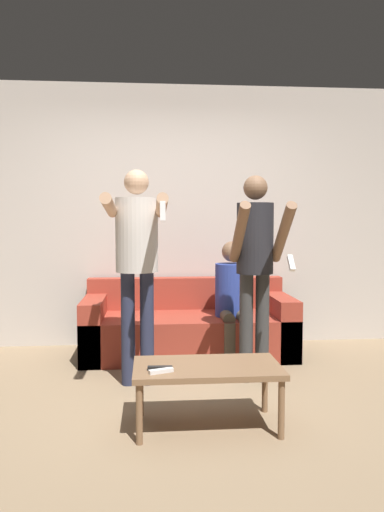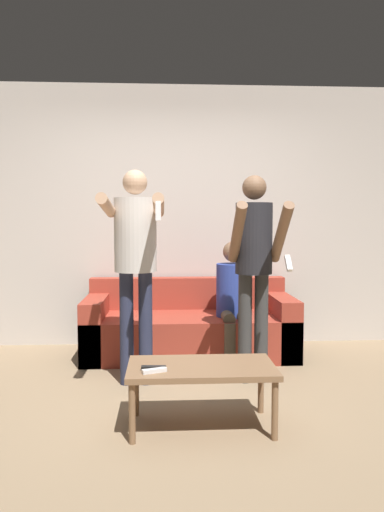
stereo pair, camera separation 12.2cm
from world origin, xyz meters
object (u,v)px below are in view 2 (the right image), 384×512
person_seated (234,296)px  coffee_table (201,372)px  remote_near (154,371)px  couch (189,328)px  person_standing_right (254,257)px  remote_far (154,368)px  person_standing_left (135,249)px

person_seated → coffee_table: size_ratio=1.20×
person_seated → remote_near: (-0.71, -1.68, -0.19)m
couch → coffee_table: size_ratio=2.16×
person_standing_right → coffee_table: person_standing_right is taller
remote_near → remote_far: (-0.01, 0.06, 0.00)m
couch → person_seated: 0.57m
remote_far → couch: bearing=80.2°
remote_near → remote_far: 0.06m
remote_far → person_standing_right: bearing=49.8°
person_standing_left → remote_near: size_ratio=11.09×
person_standing_left → person_standing_right: (0.94, 0.00, -0.06)m
couch → remote_far: 1.85m
person_seated → remote_near: size_ratio=7.23×
person_standing_right → person_seated: 0.82m
person_seated → couch: bearing=155.4°
person_standing_right → person_standing_left: bearing=-179.7°
couch → person_seated: (0.41, -0.19, 0.35)m
person_standing_left → remote_near: (0.16, -0.98, -0.67)m
person_standing_right → remote_far: person_standing_right is taller
person_seated → remote_far: 1.79m
person_standing_left → person_seated: size_ratio=1.53×
person_standing_right → remote_far: 1.35m
couch → person_seated: bearing=-24.6°
couch → person_standing_right: size_ratio=1.20×
person_standing_left → person_seated: (0.88, 0.71, -0.48)m
person_standing_left → remote_far: person_standing_left is taller
person_seated → person_standing_left: bearing=-141.1°
remote_near → couch: bearing=80.7°
couch → person_standing_left: 1.30m
couch → remote_near: bearing=-99.3°
couch → remote_far: bearing=-99.8°
coffee_table → remote_far: size_ratio=6.09×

